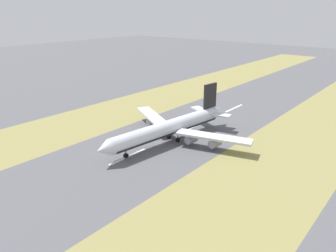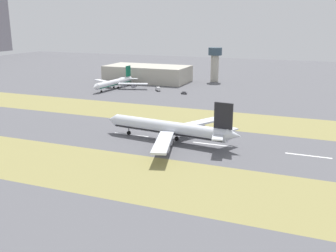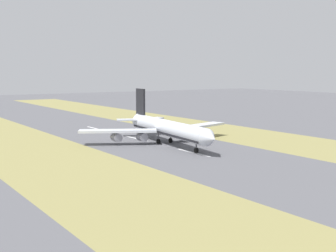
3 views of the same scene
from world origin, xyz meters
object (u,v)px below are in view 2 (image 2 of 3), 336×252
airplane_parked_apron (115,83)px  control_tower (215,61)px  terminal_building (147,74)px  service_truck (158,89)px  apron_car (184,93)px  airplane_main_jet (172,129)px

airplane_parked_apron → control_tower: bearing=-43.8°
terminal_building → control_tower: 60.49m
service_truck → apron_car: (-5.07, -23.07, -0.66)m
airplane_main_jet → control_tower: (180.82, 30.06, 12.27)m
terminal_building → service_truck: size_ratio=12.00×
terminal_building → service_truck: 49.85m
apron_car → terminal_building: bearing=47.8°
control_tower → apron_car: bearing=176.5°
airplane_main_jet → airplane_parked_apron: (114.92, 93.26, -1.20)m
apron_car → service_truck: bearing=77.6°
airplane_main_jet → apron_car: bearing=16.9°
terminal_building → service_truck: (-41.04, -27.80, -5.29)m
control_tower → service_truck: size_ratio=4.90×
terminal_building → service_truck: terminal_building is taller
control_tower → apron_car: control_tower is taller
terminal_building → apron_car: 68.92m
airplane_parked_apron → terminal_building: bearing=-10.6°
control_tower → apron_car: 70.80m
service_truck → airplane_parked_apron: bearing=93.9°
terminal_building → airplane_parked_apron: 44.29m
airplane_main_jet → airplane_parked_apron: size_ratio=1.25×
airplane_main_jet → airplane_parked_apron: 148.01m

